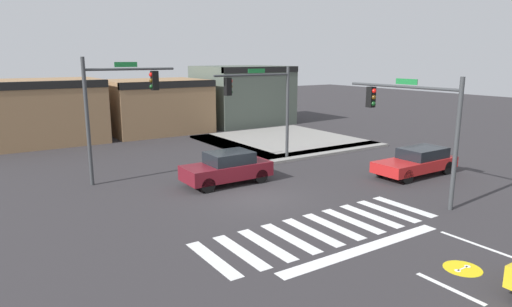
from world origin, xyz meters
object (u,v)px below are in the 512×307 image
object	(u,v)px
traffic_signal_northeast	(262,97)
traffic_signal_southeast	(413,114)
car_red	(417,161)
traffic_signal_northwest	(118,99)
car_maroon	(227,168)

from	to	relation	value
traffic_signal_northeast	traffic_signal_southeast	size ratio (longest dim) A/B	0.95
traffic_signal_northeast	car_red	size ratio (longest dim) A/B	1.15
traffic_signal_northwest	car_red	xyz separation A→B (m)	(13.04, -7.40, -3.32)
traffic_signal_northwest	traffic_signal_northeast	bearing A→B (deg)	-5.08
traffic_signal_southeast	traffic_signal_northwest	world-z (taller)	traffic_signal_northwest
car_maroon	traffic_signal_northeast	bearing A→B (deg)	34.99
traffic_signal_northeast	traffic_signal_northwest	size ratio (longest dim) A/B	0.91
traffic_signal_northeast	car_maroon	bearing A→B (deg)	34.99
traffic_signal_northeast	car_red	world-z (taller)	traffic_signal_northeast
car_red	car_maroon	bearing A→B (deg)	-24.09
traffic_signal_southeast	traffic_signal_northwest	xyz separation A→B (m)	(-9.64, 9.48, 0.41)
car_maroon	car_red	bearing A→B (deg)	-24.09
traffic_signal_northwest	car_maroon	size ratio (longest dim) A/B	1.41
traffic_signal_northwest	car_maroon	xyz separation A→B (m)	(4.05, -3.38, -3.26)
traffic_signal_northeast	car_red	xyz separation A→B (m)	(5.17, -6.70, -3.06)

